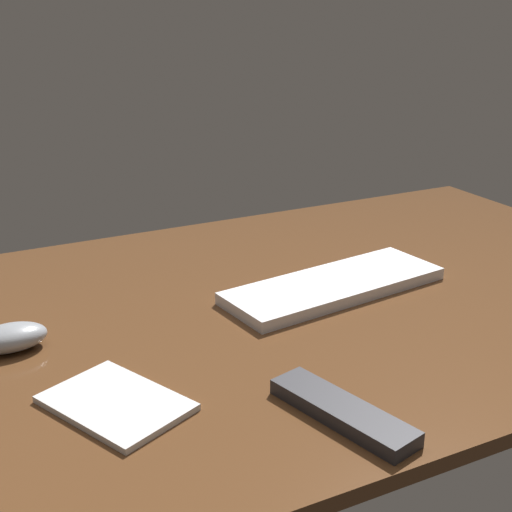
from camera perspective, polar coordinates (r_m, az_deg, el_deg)
The scene contains 5 objects.
desk at distance 112.32cm, azimuth 1.94°, elevation -4.12°, with size 140.00×84.00×2.00cm, color brown.
keyboard at distance 116.35cm, azimuth 6.09°, elevation -2.28°, with size 36.65×12.60×1.89cm, color white.
computer_mouse at distance 102.43cm, azimuth -18.73°, elevation -6.09°, with size 9.69×5.85×3.55cm, color #999EA5.
tv_remote at distance 83.70cm, azimuth 6.80°, elevation -12.04°, with size 18.76×4.89×1.83cm, color #2D2D33.
notepad at distance 87.10cm, azimuth -10.94°, elevation -11.27°, with size 16.28×11.27×0.82cm, color silver.
Camera 1 is at (-49.78, -89.22, 47.65)cm, focal length 50.97 mm.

